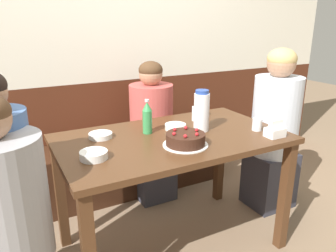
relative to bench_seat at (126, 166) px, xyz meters
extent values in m
plane|color=#846B51|center=(0.00, -0.83, -0.23)|extent=(12.00, 12.00, 0.00)
cube|color=#4C2314|center=(0.00, 0.22, 0.24)|extent=(4.80, 0.04, 0.94)
cube|color=#381E11|center=(0.00, 0.00, 0.00)|extent=(1.84, 0.38, 0.47)
cube|color=#4C2D19|center=(0.00, -0.83, 0.52)|extent=(1.36, 0.79, 0.03)
cube|color=#4C2D19|center=(0.63, -1.18, 0.14)|extent=(0.06, 0.06, 0.74)
cube|color=#4C2D19|center=(-0.63, -0.48, 0.14)|extent=(0.06, 0.06, 0.74)
cube|color=#4C2D19|center=(0.63, -0.48, 0.14)|extent=(0.06, 0.06, 0.74)
cylinder|color=white|center=(-0.01, -1.00, 0.54)|extent=(0.25, 0.25, 0.01)
cylinder|color=#381E14|center=(-0.01, -1.00, 0.58)|extent=(0.22, 0.22, 0.06)
sphere|color=red|center=(0.02, -1.06, 0.62)|extent=(0.02, 0.02, 0.02)
sphere|color=red|center=(0.06, -1.00, 0.62)|extent=(0.02, 0.02, 0.02)
sphere|color=red|center=(0.03, -0.94, 0.62)|extent=(0.02, 0.02, 0.02)
sphere|color=red|center=(-0.04, -0.93, 0.62)|extent=(0.02, 0.02, 0.02)
sphere|color=red|center=(-0.08, -0.99, 0.62)|extent=(0.02, 0.02, 0.02)
sphere|color=red|center=(-0.05, -1.06, 0.62)|extent=(0.02, 0.02, 0.02)
cylinder|color=white|center=(0.21, -0.82, 0.66)|extent=(0.10, 0.10, 0.24)
cylinder|color=#28479E|center=(0.21, -0.82, 0.79)|extent=(0.08, 0.08, 0.02)
cylinder|color=#388E4C|center=(-0.11, -0.71, 0.61)|extent=(0.06, 0.06, 0.14)
cone|color=#388E4C|center=(-0.11, -0.71, 0.71)|extent=(0.06, 0.06, 0.06)
cylinder|color=silver|center=(-0.11, -0.71, 0.75)|extent=(0.03, 0.03, 0.01)
cube|color=white|center=(0.53, -1.12, 0.57)|extent=(0.11, 0.08, 0.05)
cube|color=white|center=(0.53, -1.12, 0.62)|extent=(0.09, 0.03, 0.05)
cylinder|color=white|center=(-0.39, -0.65, 0.56)|extent=(0.14, 0.14, 0.03)
cylinder|color=white|center=(0.08, -0.73, 0.56)|extent=(0.13, 0.13, 0.04)
cylinder|color=white|center=(-0.51, -0.94, 0.56)|extent=(0.14, 0.14, 0.04)
cylinder|color=silver|center=(0.52, -0.98, 0.58)|extent=(0.06, 0.06, 0.08)
cylinder|color=silver|center=(0.39, -0.56, 0.58)|extent=(0.07, 0.07, 0.07)
cylinder|color=silver|center=(0.30, -0.63, 0.59)|extent=(0.07, 0.07, 0.10)
cylinder|color=#4C70AD|center=(-0.94, -0.89, 0.52)|extent=(0.31, 0.31, 0.62)
cube|color=#33333D|center=(0.17, -0.17, -0.01)|extent=(0.30, 0.34, 0.45)
cylinder|color=#BC4C47|center=(0.17, -0.17, 0.47)|extent=(0.34, 0.34, 0.51)
sphere|color=#A87A5B|center=(0.17, -0.17, 0.81)|extent=(0.18, 0.18, 0.18)
ellipsoid|color=#4C331E|center=(0.17, -0.17, 0.84)|extent=(0.19, 0.19, 0.14)
cylinder|color=#99999E|center=(-0.94, -1.07, 0.49)|extent=(0.37, 0.37, 0.55)
cube|color=#33333D|center=(0.94, -0.74, -0.01)|extent=(0.34, 0.30, 0.45)
cylinder|color=silver|center=(0.94, -0.74, 0.51)|extent=(0.35, 0.35, 0.60)
sphere|color=#A87A5B|center=(0.94, -0.74, 0.90)|extent=(0.21, 0.21, 0.21)
ellipsoid|color=tan|center=(0.94, -0.74, 0.94)|extent=(0.21, 0.21, 0.15)
camera|label=1|loc=(-0.89, -2.45, 1.21)|focal=35.00mm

